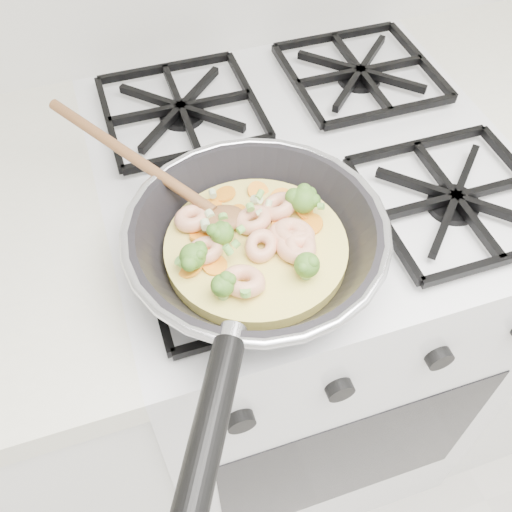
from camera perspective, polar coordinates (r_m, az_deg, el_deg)
name	(u,v)px	position (r m, az deg, el deg)	size (l,w,h in m)	color
stove	(293,320)	(1.19, 3.62, -6.36)	(0.60, 0.60, 0.92)	white
skillet	(255,244)	(0.66, -0.14, 1.19)	(0.35, 0.57, 0.09)	black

